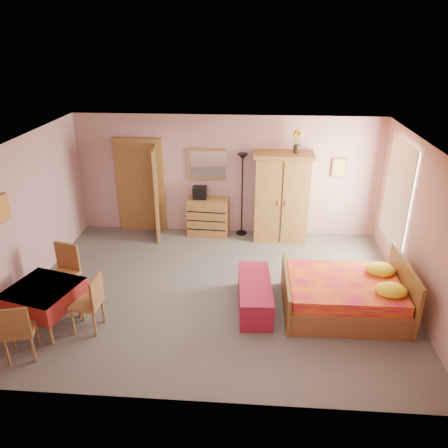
# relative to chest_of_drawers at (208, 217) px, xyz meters

# --- Properties ---
(floor) EXTENTS (6.50, 6.50, 0.00)m
(floor) POSITION_rel_chest_of_drawers_xyz_m (0.40, -2.29, -0.42)
(floor) COLOR #666059
(floor) RESTS_ON ground
(ceiling) EXTENTS (6.50, 6.50, 0.00)m
(ceiling) POSITION_rel_chest_of_drawers_xyz_m (0.40, -2.29, 2.18)
(ceiling) COLOR brown
(ceiling) RESTS_ON wall_back
(wall_back) EXTENTS (6.50, 0.10, 2.60)m
(wall_back) POSITION_rel_chest_of_drawers_xyz_m (0.40, 0.21, 0.88)
(wall_back) COLOR tan
(wall_back) RESTS_ON floor
(wall_front) EXTENTS (6.50, 0.10, 2.60)m
(wall_front) POSITION_rel_chest_of_drawers_xyz_m (0.40, -4.79, 0.88)
(wall_front) COLOR tan
(wall_front) RESTS_ON floor
(wall_left) EXTENTS (0.10, 5.00, 2.60)m
(wall_left) POSITION_rel_chest_of_drawers_xyz_m (-2.85, -2.29, 0.88)
(wall_left) COLOR tan
(wall_left) RESTS_ON floor
(wall_right) EXTENTS (0.10, 5.00, 2.60)m
(wall_right) POSITION_rel_chest_of_drawers_xyz_m (3.65, -2.29, 0.88)
(wall_right) COLOR tan
(wall_right) RESTS_ON floor
(doorway) EXTENTS (1.06, 0.12, 2.15)m
(doorway) POSITION_rel_chest_of_drawers_xyz_m (-1.50, 0.18, 0.61)
(doorway) COLOR #9E6B35
(doorway) RESTS_ON floor
(window) EXTENTS (0.08, 1.40, 1.95)m
(window) POSITION_rel_chest_of_drawers_xyz_m (3.61, -1.09, 1.03)
(window) COLOR white
(window) RESTS_ON wall_right
(picture_left) EXTENTS (0.04, 0.32, 0.42)m
(picture_left) POSITION_rel_chest_of_drawers_xyz_m (-2.82, -2.89, 1.28)
(picture_left) COLOR orange
(picture_left) RESTS_ON wall_left
(picture_back) EXTENTS (0.30, 0.04, 0.40)m
(picture_back) POSITION_rel_chest_of_drawers_xyz_m (2.75, 0.18, 1.13)
(picture_back) COLOR #D8BF59
(picture_back) RESTS_ON wall_back
(chest_of_drawers) EXTENTS (0.91, 0.49, 0.83)m
(chest_of_drawers) POSITION_rel_chest_of_drawers_xyz_m (0.00, 0.00, 0.00)
(chest_of_drawers) COLOR #A06E36
(chest_of_drawers) RESTS_ON floor
(wall_mirror) EXTENTS (0.89, 0.10, 0.70)m
(wall_mirror) POSITION_rel_chest_of_drawers_xyz_m (0.00, 0.21, 1.13)
(wall_mirror) COLOR white
(wall_mirror) RESTS_ON wall_back
(stereo) EXTENTS (0.30, 0.22, 0.27)m
(stereo) POSITION_rel_chest_of_drawers_xyz_m (-0.17, 0.03, 0.55)
(stereo) COLOR black
(stereo) RESTS_ON chest_of_drawers
(floor_lamp) EXTENTS (0.31, 0.31, 1.83)m
(floor_lamp) POSITION_rel_chest_of_drawers_xyz_m (0.74, 0.08, 0.50)
(floor_lamp) COLOR black
(floor_lamp) RESTS_ON floor
(wardrobe) EXTENTS (1.23, 0.64, 1.91)m
(wardrobe) POSITION_rel_chest_of_drawers_xyz_m (1.57, -0.09, 0.54)
(wardrobe) COLOR #AA7939
(wardrobe) RESTS_ON floor
(sunflower_vase) EXTENTS (0.19, 0.19, 0.46)m
(sunflower_vase) POSITION_rel_chest_of_drawers_xyz_m (1.82, -0.08, 1.73)
(sunflower_vase) COLOR gold
(sunflower_vase) RESTS_ON wardrobe
(bed) EXTENTS (1.94, 1.53, 0.89)m
(bed) POSITION_rel_chest_of_drawers_xyz_m (2.48, -2.70, 0.03)
(bed) COLOR #BC123D
(bed) RESTS_ON floor
(bench) EXTENTS (0.60, 1.42, 0.46)m
(bench) POSITION_rel_chest_of_drawers_xyz_m (1.06, -2.71, -0.18)
(bench) COLOR maroon
(bench) RESTS_ON floor
(dining_table) EXTENTS (1.15, 1.15, 0.69)m
(dining_table) POSITION_rel_chest_of_drawers_xyz_m (-2.11, -3.45, -0.07)
(dining_table) COLOR maroon
(dining_table) RESTS_ON floor
(chair_south) EXTENTS (0.50, 0.50, 0.90)m
(chair_south) POSITION_rel_chest_of_drawers_xyz_m (-2.14, -4.14, 0.04)
(chair_south) COLOR #916031
(chair_south) RESTS_ON floor
(chair_north) EXTENTS (0.55, 0.55, 0.99)m
(chair_north) POSITION_rel_chest_of_drawers_xyz_m (-2.12, -2.78, 0.08)
(chair_north) COLOR #A97839
(chair_north) RESTS_ON floor
(chair_west) EXTENTS (0.48, 0.48, 0.87)m
(chair_west) POSITION_rel_chest_of_drawers_xyz_m (-2.79, -3.49, 0.02)
(chair_west) COLOR #A67938
(chair_west) RESTS_ON floor
(chair_east) EXTENTS (0.43, 0.43, 0.91)m
(chair_east) POSITION_rel_chest_of_drawers_xyz_m (-1.45, -3.47, 0.04)
(chair_east) COLOR #A17136
(chair_east) RESTS_ON floor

